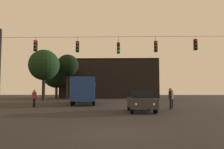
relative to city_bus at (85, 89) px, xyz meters
The scene contains 11 objects.
ground_plane 6.00m from the city_bus, 47.99° to the left, with size 168.00×168.00×0.00m, color black.
overhead_signal_span 9.41m from the city_bus, 64.98° to the right, with size 20.82×0.44×7.09m.
city_bus is the anchor object (origin of this frame).
car_near_right 12.67m from the city_bus, 62.70° to the right, with size 1.90×4.37×1.52m.
pedestrian_crossing_left 7.66m from the city_bus, 120.55° to the right, with size 0.32×0.41×1.67m.
pedestrian_crossing_center 12.43m from the city_bus, 47.15° to the right, with size 0.36×0.42×1.79m.
pedestrian_crossing_right 11.49m from the city_bus, 37.90° to the right, with size 0.28×0.39×1.63m.
corner_building 30.84m from the city_bus, 86.31° to the left, with size 22.80×13.86×9.16m.
tree_left_silhouette 23.48m from the city_bus, 113.56° to the left, with size 6.34×6.34×8.65m.
tree_behind_building 14.68m from the city_bus, 128.45° to the left, with size 5.31×5.31×8.77m.
tree_right_far 17.89m from the city_bus, 109.65° to the left, with size 4.32×4.32×8.79m.
Camera 1 is at (0.32, -8.06, 1.44)m, focal length 37.00 mm.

